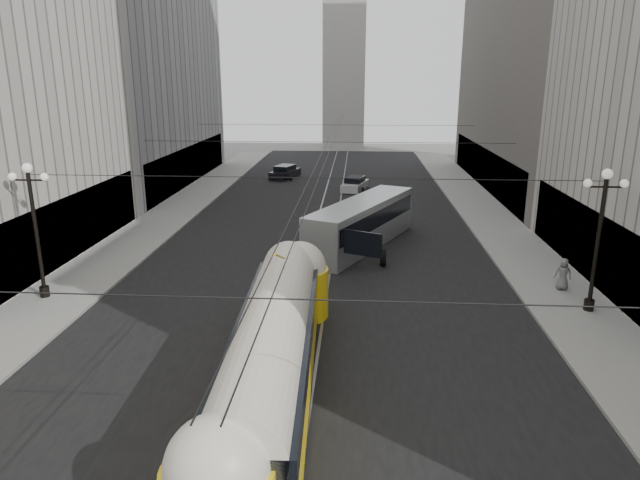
# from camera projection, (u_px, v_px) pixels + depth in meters

# --- Properties ---
(road) EXTENTS (20.00, 85.00, 0.02)m
(road) POSITION_uv_depth(u_px,v_px,m) (326.00, 227.00, 40.29)
(road) COLOR black
(road) RESTS_ON ground
(sidewalk_left) EXTENTS (4.00, 72.00, 0.15)m
(sidewalk_left) POSITION_uv_depth(u_px,v_px,m) (175.00, 212.00, 44.38)
(sidewalk_left) COLOR gray
(sidewalk_left) RESTS_ON ground
(sidewalk_right) EXTENTS (4.00, 72.00, 0.15)m
(sidewalk_right) POSITION_uv_depth(u_px,v_px,m) (488.00, 217.00, 42.87)
(sidewalk_right) COLOR gray
(sidewalk_right) RESTS_ON ground
(rail_left) EXTENTS (0.12, 85.00, 0.04)m
(rail_left) POSITION_uv_depth(u_px,v_px,m) (315.00, 227.00, 40.34)
(rail_left) COLOR gray
(rail_left) RESTS_ON ground
(rail_right) EXTENTS (0.12, 85.00, 0.04)m
(rail_right) POSITION_uv_depth(u_px,v_px,m) (337.00, 227.00, 40.24)
(rail_right) COLOR gray
(rail_right) RESTS_ON ground
(building_left_far) EXTENTS (12.60, 28.60, 28.60)m
(building_left_far) POSITION_uv_depth(u_px,v_px,m) (119.00, 30.00, 52.46)
(building_left_far) COLOR #999999
(building_left_far) RESTS_ON ground
(building_right_far) EXTENTS (12.60, 32.60, 32.60)m
(building_right_far) POSITION_uv_depth(u_px,v_px,m) (566.00, 4.00, 49.39)
(building_right_far) COLOR #514C47
(building_right_far) RESTS_ON ground
(distant_tower) EXTENTS (6.00, 6.00, 31.36)m
(distant_tower) POSITION_uv_depth(u_px,v_px,m) (345.00, 42.00, 81.70)
(distant_tower) COLOR #B2AFA8
(distant_tower) RESTS_ON ground
(lamppost_left_mid) EXTENTS (1.86, 0.44, 6.37)m
(lamppost_left_mid) POSITION_uv_depth(u_px,v_px,m) (35.00, 223.00, 26.14)
(lamppost_left_mid) COLOR black
(lamppost_left_mid) RESTS_ON sidewalk_left
(lamppost_right_mid) EXTENTS (1.86, 0.44, 6.37)m
(lamppost_right_mid) POSITION_uv_depth(u_px,v_px,m) (599.00, 233.00, 24.56)
(lamppost_right_mid) COLOR black
(lamppost_right_mid) RESTS_ON sidewalk_right
(catenary) EXTENTS (25.00, 72.00, 0.23)m
(catenary) POSITION_uv_depth(u_px,v_px,m) (327.00, 145.00, 37.69)
(catenary) COLOR black
(catenary) RESTS_ON ground
(streetcar) EXTENTS (2.95, 15.78, 3.45)m
(streetcar) POSITION_uv_depth(u_px,v_px,m) (273.00, 349.00, 18.56)
(streetcar) COLOR yellow
(streetcar) RESTS_ON ground
(city_bus) EXTENTS (6.89, 11.70, 2.87)m
(city_bus) POSITION_uv_depth(u_px,v_px,m) (362.00, 222.00, 35.29)
(city_bus) COLOR #A7ABAD
(city_bus) RESTS_ON ground
(sedan_white_far) EXTENTS (2.65, 4.32, 1.27)m
(sedan_white_far) POSITION_uv_depth(u_px,v_px,m) (355.00, 184.00, 52.95)
(sedan_white_far) COLOR white
(sedan_white_far) RESTS_ON ground
(sedan_dark_far) EXTENTS (3.01, 4.60, 1.35)m
(sedan_dark_far) POSITION_uv_depth(u_px,v_px,m) (285.00, 172.00, 59.39)
(sedan_dark_far) COLOR black
(sedan_dark_far) RESTS_ON ground
(pedestrian_sidewalk_right) EXTENTS (0.85, 0.62, 1.59)m
(pedestrian_sidewalk_right) POSITION_uv_depth(u_px,v_px,m) (563.00, 274.00, 27.80)
(pedestrian_sidewalk_right) COLOR slate
(pedestrian_sidewalk_right) RESTS_ON sidewalk_right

